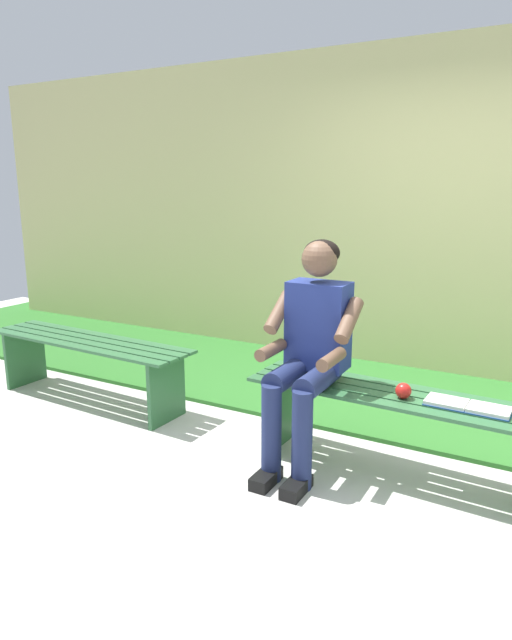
{
  "coord_description": "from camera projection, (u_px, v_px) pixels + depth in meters",
  "views": [
    {
      "loc": [
        -0.71,
        2.88,
        1.57
      ],
      "look_at": [
        0.8,
        0.15,
        0.83
      ],
      "focal_mm": 31.68,
      "sensor_mm": 36.0,
      "label": 1
    }
  ],
  "objects": [
    {
      "name": "bench_near",
      "position": [
        399.0,
        415.0,
        3.06
      ],
      "size": [
        1.72,
        0.47,
        0.48
      ],
      "rotation": [
        0.0,
        0.0,
        -0.04
      ],
      "color": "#2D6038",
      "rests_on": "ground"
    },
    {
      "name": "brick_wall",
      "position": [
        411.0,
        212.0,
        4.77
      ],
      "size": [
        9.5,
        0.24,
        2.7
      ],
      "primitive_type": "cube",
      "color": "#D1C684",
      "rests_on": "ground"
    },
    {
      "name": "person_seated",
      "position": [
        309.0,
        345.0,
        3.12
      ],
      "size": [
        0.5,
        0.69,
        1.28
      ],
      "color": "navy",
      "rests_on": "ground"
    },
    {
      "name": "book_open",
      "position": [
        467.0,
        406.0,
        2.84
      ],
      "size": [
        0.42,
        0.17,
        0.02
      ],
      "rotation": [
        0.0,
        0.0,
        -0.04
      ],
      "color": "white",
      "rests_on": "bench_near"
    },
    {
      "name": "apple",
      "position": [
        403.0,
        391.0,
        2.97
      ],
      "size": [
        0.08,
        0.08,
        0.08
      ],
      "primitive_type": "sphere",
      "color": "red",
      "rests_on": "bench_near"
    },
    {
      "name": "grass_strip",
      "position": [
        306.0,
        372.0,
        4.84
      ],
      "size": [
        9.0,
        2.02,
        0.03
      ],
      "primitive_type": "cube",
      "color": "#2D6B28",
      "rests_on": "ground"
    },
    {
      "name": "bench_far",
      "position": [
        88.0,
        355.0,
        4.15
      ],
      "size": [
        1.73,
        0.47,
        0.48
      ],
      "rotation": [
        0.0,
        0.0,
        -0.04
      ],
      "color": "#2D6038",
      "rests_on": "ground"
    },
    {
      "name": "ground_plane",
      "position": [
        114.0,
        510.0,
        2.84
      ],
      "size": [
        10.0,
        7.0,
        0.04
      ],
      "primitive_type": "cube",
      "color": "beige"
    }
  ]
}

